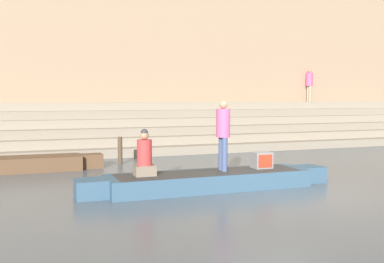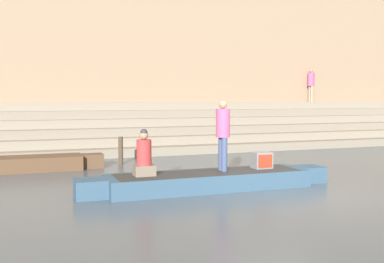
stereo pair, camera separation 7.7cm
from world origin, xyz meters
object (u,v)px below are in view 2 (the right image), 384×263
at_px(person_rowing, 144,157).
at_px(person_on_steps, 311,83).
at_px(rowboat_main, 209,180).
at_px(tv_set, 262,160).
at_px(person_standing, 223,131).
at_px(moored_boat_shore, 0,165).
at_px(mooring_post, 121,151).

height_order(person_rowing, person_on_steps, person_on_steps).
distance_m(rowboat_main, tv_set, 1.55).
bearing_deg(tv_set, person_standing, 178.86).
height_order(person_standing, moored_boat_shore, person_standing).
bearing_deg(mooring_post, person_standing, -71.07).
bearing_deg(rowboat_main, person_rowing, 176.76).
bearing_deg(person_rowing, rowboat_main, -3.00).
distance_m(person_standing, moored_boat_shore, 6.92).
distance_m(mooring_post, person_on_steps, 12.26).
xyz_separation_m(person_rowing, person_on_steps, (11.26, 9.74, 2.15)).
height_order(moored_boat_shore, person_on_steps, person_on_steps).
xyz_separation_m(person_standing, tv_set, (1.10, 0.04, -0.79)).
relative_size(person_rowing, tv_set, 2.32).
bearing_deg(rowboat_main, mooring_post, 103.55).
distance_m(person_standing, tv_set, 1.35).
height_order(person_rowing, tv_set, person_rowing).
height_order(rowboat_main, person_standing, person_standing).
xyz_separation_m(tv_set, mooring_post, (-2.70, 4.64, -0.15)).
xyz_separation_m(person_rowing, mooring_post, (0.37, 4.69, -0.38)).
distance_m(tv_set, person_on_steps, 12.90).
relative_size(rowboat_main, tv_set, 13.54).
bearing_deg(person_standing, tv_set, 17.40).
bearing_deg(mooring_post, person_on_steps, 24.87).
xyz_separation_m(tv_set, person_on_steps, (8.18, 9.69, 2.37)).
distance_m(tv_set, moored_boat_shore, 7.69).
bearing_deg(tv_set, moored_boat_shore, 143.12).
relative_size(rowboat_main, moored_boat_shore, 1.04).
relative_size(person_standing, person_on_steps, 1.01).
bearing_deg(person_standing, person_rowing, -164.04).
relative_size(rowboat_main, person_standing, 3.67).
distance_m(person_rowing, tv_set, 3.08).
bearing_deg(mooring_post, tv_set, -59.81).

